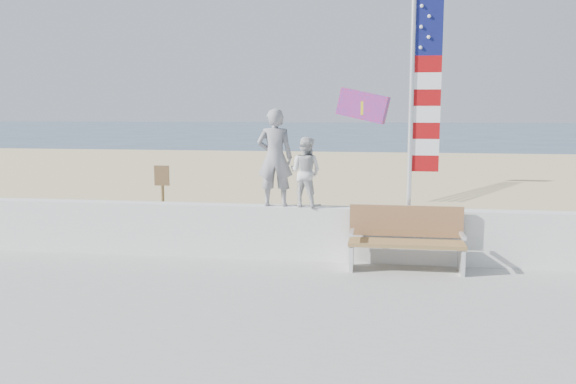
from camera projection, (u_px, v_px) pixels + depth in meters
The scene contains 9 objects.
ground at pixel (255, 304), 8.54m from camera, with size 220.00×220.00×0.00m, color #2F445E.
sand at pixel (319, 203), 17.35m from camera, with size 90.00×40.00×0.08m, color #C7B685.
seawall at pixel (278, 232), 10.41m from camera, with size 30.00×0.35×0.90m, color silver.
adult at pixel (275, 158), 10.24m from camera, with size 0.60×0.39×1.64m, color gray.
child at pixel (305, 172), 10.20m from camera, with size 0.57×0.44×1.17m, color silver.
bench at pixel (406, 238), 9.64m from camera, with size 1.80×0.57×1.00m.
flag at pixel (420, 91), 9.75m from camera, with size 0.50×0.08×3.50m.
parafoil_kite at pixel (364, 106), 12.14m from camera, with size 1.09×0.49×0.73m.
sign at pixel (162, 194), 12.78m from camera, with size 0.32×0.07×1.46m.
Camera 1 is at (1.69, -8.08, 2.73)m, focal length 38.00 mm.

